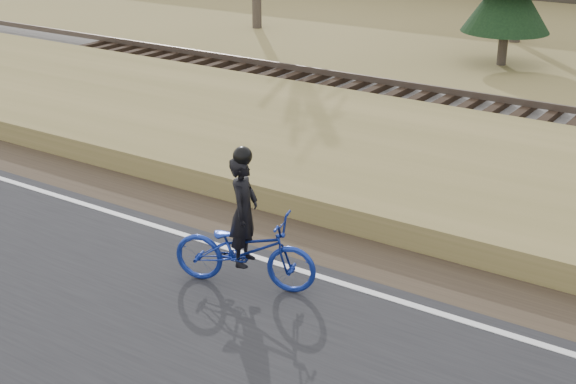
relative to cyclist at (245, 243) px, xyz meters
The scene contains 1 object.
cyclist is the anchor object (origin of this frame).
Camera 1 is at (1.52, -8.49, 5.46)m, focal length 50.00 mm.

